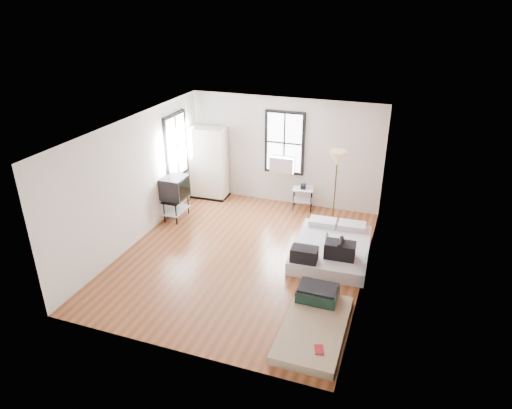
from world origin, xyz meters
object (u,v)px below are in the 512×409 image
at_px(mattress_bare, 315,319).
at_px(side_table, 303,193).
at_px(mattress_main, 331,248).
at_px(wardrobe, 209,163).
at_px(tv_stand, 175,189).
at_px(floor_lamp, 337,162).

bearing_deg(mattress_bare, side_table, 106.58).
distance_m(mattress_main, wardrobe, 4.32).
distance_m(mattress_bare, side_table, 4.62).
relative_size(wardrobe, tv_stand, 1.79).
bearing_deg(mattress_bare, mattress_main, 94.21).
height_order(wardrobe, floor_lamp, wardrobe).
distance_m(wardrobe, floor_lamp, 3.58).
bearing_deg(floor_lamp, side_table, 148.01).
height_order(floor_lamp, tv_stand, floor_lamp).
relative_size(wardrobe, side_table, 2.88).
height_order(wardrobe, side_table, wardrobe).
relative_size(side_table, floor_lamp, 0.37).
xyz_separation_m(wardrobe, floor_lamp, (3.50, -0.49, 0.62)).
relative_size(mattress_bare, floor_lamp, 1.04).
relative_size(mattress_main, mattress_bare, 1.12).
distance_m(mattress_main, tv_stand, 4.04).
xyz_separation_m(wardrobe, tv_stand, (-0.21, -1.49, -0.19)).
bearing_deg(wardrobe, mattress_main, -30.65).
bearing_deg(mattress_bare, floor_lamp, 96.17).
xyz_separation_m(floor_lamp, tv_stand, (-3.71, -1.00, -0.81)).
xyz_separation_m(mattress_main, side_table, (-1.15, 2.07, 0.27)).
bearing_deg(floor_lamp, mattress_bare, -83.62).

